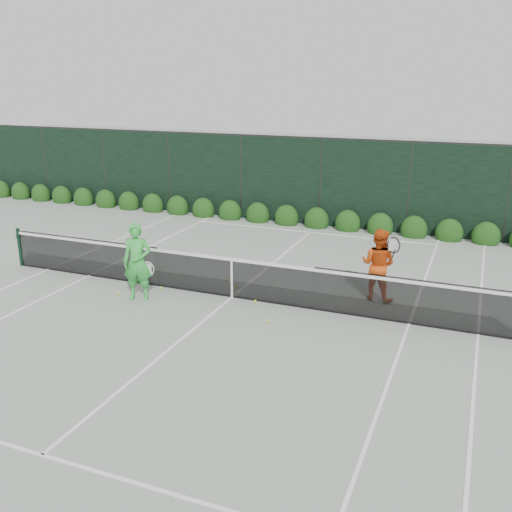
% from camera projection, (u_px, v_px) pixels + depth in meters
% --- Properties ---
extents(ground, '(80.00, 80.00, 0.00)m').
position_uv_depth(ground, '(232.00, 297.00, 13.54)').
color(ground, gray).
rests_on(ground, ground).
extents(tennis_net, '(12.90, 0.10, 1.07)m').
position_uv_depth(tennis_net, '(231.00, 276.00, 13.39)').
color(tennis_net, '#103120').
rests_on(tennis_net, ground).
extents(player_woman, '(0.77, 0.60, 1.84)m').
position_uv_depth(player_woman, '(137.00, 262.00, 13.16)').
color(player_woman, green).
rests_on(player_woman, ground).
extents(player_man, '(0.97, 0.80, 1.71)m').
position_uv_depth(player_man, '(378.00, 265.00, 13.18)').
color(player_man, '#D74A12').
rests_on(player_man, ground).
extents(court_lines, '(11.03, 23.83, 0.01)m').
position_uv_depth(court_lines, '(232.00, 297.00, 13.54)').
color(court_lines, white).
rests_on(court_lines, ground).
extents(windscreen_fence, '(32.00, 21.07, 3.06)m').
position_uv_depth(windscreen_fence, '(172.00, 271.00, 10.69)').
color(windscreen_fence, black).
rests_on(windscreen_fence, ground).
extents(hedge_row, '(31.66, 0.65, 0.94)m').
position_uv_depth(hedge_row, '(317.00, 221.00, 19.80)').
color(hedge_row, '#11380F').
rests_on(hedge_row, ground).
extents(tennis_balls, '(4.01, 2.12, 0.07)m').
position_uv_depth(tennis_balls, '(210.00, 294.00, 13.63)').
color(tennis_balls, '#C0EF35').
rests_on(tennis_balls, ground).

